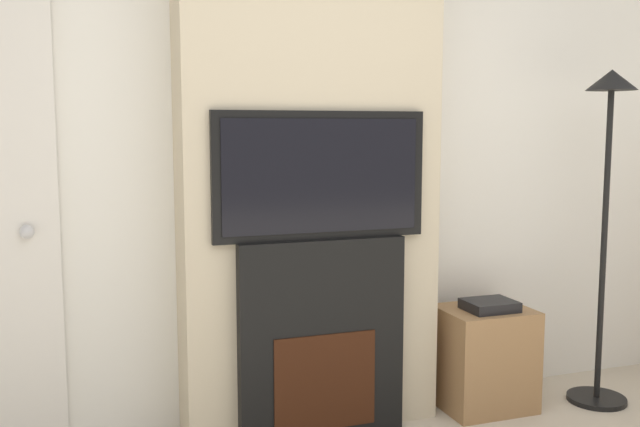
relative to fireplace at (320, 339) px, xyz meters
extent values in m
cube|color=silver|center=(0.00, 0.32, 0.90)|extent=(6.00, 0.06, 2.70)
cube|color=beige|center=(0.00, 0.15, 0.90)|extent=(1.19, 0.29, 2.70)
cube|color=black|center=(0.00, 0.00, 0.00)|extent=(0.76, 0.14, 0.91)
cube|color=#33160A|center=(0.00, -0.07, -0.18)|extent=(0.47, 0.01, 0.44)
cube|color=black|center=(0.00, 0.00, 0.74)|extent=(0.97, 0.06, 0.56)
cube|color=black|center=(0.00, -0.03, 0.74)|extent=(0.89, 0.01, 0.49)
cylinder|color=black|center=(1.48, -0.09, -0.44)|extent=(0.29, 0.29, 0.03)
cylinder|color=black|center=(1.48, -0.09, 0.35)|extent=(0.03, 0.03, 1.55)
cone|color=black|center=(1.48, -0.09, 1.18)|extent=(0.24, 0.24, 0.10)
cube|color=#997047|center=(0.88, 0.04, -0.20)|extent=(0.44, 0.36, 0.51)
cube|color=black|center=(0.88, 0.00, 0.08)|extent=(0.24, 0.20, 0.05)
sphere|color=silver|center=(-1.21, 0.23, 0.52)|extent=(0.06, 0.06, 0.06)
camera|label=1|loc=(-1.04, -2.94, 0.95)|focal=40.00mm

